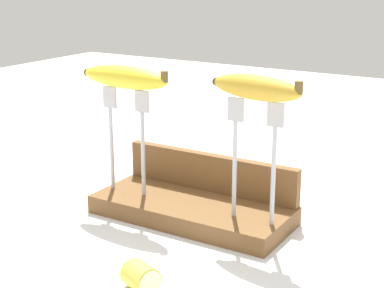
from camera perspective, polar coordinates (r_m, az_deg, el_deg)
ground_plane at (r=1.03m, az=0.00°, el=-6.99°), size 3.00×3.00×0.00m
wooden_board at (r=1.03m, az=0.00°, el=-6.19°), size 0.33×0.14×0.03m
board_backstop at (r=1.06m, az=1.77°, el=-2.67°), size 0.33×0.02×0.07m
fork_stand_left at (r=1.04m, az=-6.15°, el=1.22°), size 0.09×0.01×0.18m
fork_stand_right at (r=0.92m, az=5.85°, el=-0.57°), size 0.09×0.01×0.19m
banana_raised_left at (r=1.02m, az=-6.31°, el=6.24°), size 0.18×0.05×0.04m
banana_raised_right at (r=0.89m, az=6.02°, el=5.28°), size 0.16×0.06×0.04m
banana_chunk_far at (r=0.82m, az=-4.80°, el=-12.30°), size 0.05×0.05×0.04m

